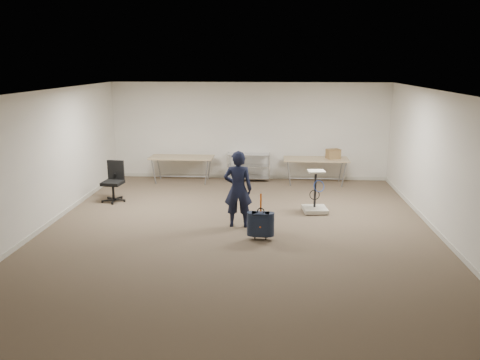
{
  "coord_description": "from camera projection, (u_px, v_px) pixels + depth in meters",
  "views": [
    {
      "loc": [
        0.66,
        -8.97,
        3.34
      ],
      "look_at": [
        0.02,
        0.3,
        1.0
      ],
      "focal_mm": 35.0,
      "sensor_mm": 36.0,
      "label": 1
    }
  ],
  "objects": [
    {
      "name": "folding_table_left",
      "position": [
        182.0,
        159.0,
        13.32
      ],
      "size": [
        1.8,
        0.75,
        0.73
      ],
      "color": "#A08862",
      "rests_on": "ground"
    },
    {
      "name": "cardboard_box",
      "position": [
        333.0,
        154.0,
        13.04
      ],
      "size": [
        0.42,
        0.37,
        0.26
      ],
      "primitive_type": "cube",
      "rotation": [
        0.0,
        0.0,
        0.36
      ],
      "color": "olive",
      "rests_on": "folding_table_right"
    },
    {
      "name": "room_shell",
      "position": [
        242.0,
        208.0,
        10.87
      ],
      "size": [
        8.0,
        9.0,
        9.0
      ],
      "color": "silver",
      "rests_on": "ground"
    },
    {
      "name": "folding_table_right",
      "position": [
        316.0,
        160.0,
        13.07
      ],
      "size": [
        1.8,
        0.75,
        0.73
      ],
      "color": "#A08862",
      "rests_on": "ground"
    },
    {
      "name": "ground",
      "position": [
        238.0,
        231.0,
        9.54
      ],
      "size": [
        9.0,
        9.0,
        0.0
      ],
      "primitive_type": "plane",
      "color": "#4E3F2F",
      "rests_on": "ground"
    },
    {
      "name": "suitcase",
      "position": [
        261.0,
        224.0,
        9.0
      ],
      "size": [
        0.34,
        0.21,
        0.92
      ],
      "color": "black",
      "rests_on": "ground"
    },
    {
      "name": "office_chair",
      "position": [
        114.0,
        189.0,
        11.54
      ],
      "size": [
        0.6,
        0.6,
        0.99
      ],
      "color": "black",
      "rests_on": "ground"
    },
    {
      "name": "wire_shelf",
      "position": [
        249.0,
        166.0,
        13.5
      ],
      "size": [
        1.22,
        0.47,
        0.8
      ],
      "color": "silver",
      "rests_on": "ground"
    },
    {
      "name": "equipment_cart",
      "position": [
        315.0,
        201.0,
        10.69
      ],
      "size": [
        0.59,
        0.59,
        0.98
      ],
      "color": "beige",
      "rests_on": "ground"
    },
    {
      "name": "person",
      "position": [
        238.0,
        189.0,
        9.62
      ],
      "size": [
        0.59,
        0.39,
        1.61
      ],
      "primitive_type": "imported",
      "rotation": [
        0.0,
        0.0,
        3.15
      ],
      "color": "black",
      "rests_on": "ground"
    }
  ]
}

